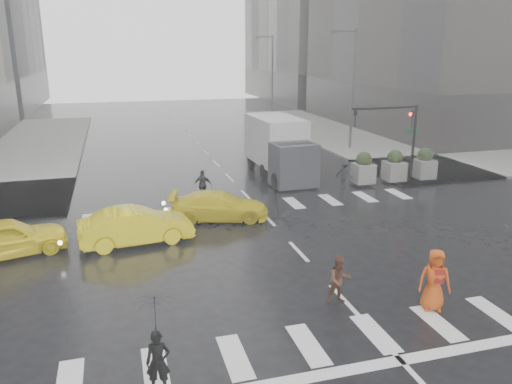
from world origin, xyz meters
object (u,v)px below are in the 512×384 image
object	(u,v)px
taxi_mid	(136,226)
pedestrian_orange	(435,280)
pedestrian_brown	(340,280)
traffic_signal_pole	(399,128)
taxi_front	(6,238)
box_truck	(280,146)

from	to	relation	value
taxi_mid	pedestrian_orange	bearing A→B (deg)	-140.37
pedestrian_brown	taxi_mid	world-z (taller)	pedestrian_brown
traffic_signal_pole	taxi_mid	bearing A→B (deg)	-160.20
pedestrian_orange	traffic_signal_pole	bearing A→B (deg)	85.61
taxi_front	box_truck	distance (m)	16.30
pedestrian_brown	box_truck	size ratio (longest dim) A/B	0.23
traffic_signal_pole	pedestrian_orange	size ratio (longest dim) A/B	2.35
pedestrian_brown	taxi_mid	distance (m)	8.85
pedestrian_brown	taxi_front	xyz separation A→B (m)	(-10.52, 6.73, -0.02)
traffic_signal_pole	pedestrian_brown	distance (m)	15.43
taxi_mid	box_truck	distance (m)	12.55
pedestrian_brown	taxi_mid	bearing A→B (deg)	134.03
traffic_signal_pole	taxi_mid	xyz separation A→B (m)	(-14.99, -5.40, -2.48)
box_truck	taxi_mid	bearing A→B (deg)	-138.59
pedestrian_orange	taxi_front	distance (m)	15.26
pedestrian_orange	box_truck	xyz separation A→B (m)	(0.68, 16.53, 0.94)
pedestrian_orange	box_truck	distance (m)	16.57
pedestrian_orange	taxi_mid	distance (m)	11.43
traffic_signal_pole	pedestrian_brown	world-z (taller)	traffic_signal_pole
traffic_signal_pole	box_truck	distance (m)	6.97
pedestrian_brown	pedestrian_orange	distance (m)	2.80
traffic_signal_pole	taxi_front	size ratio (longest dim) A/B	1.04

